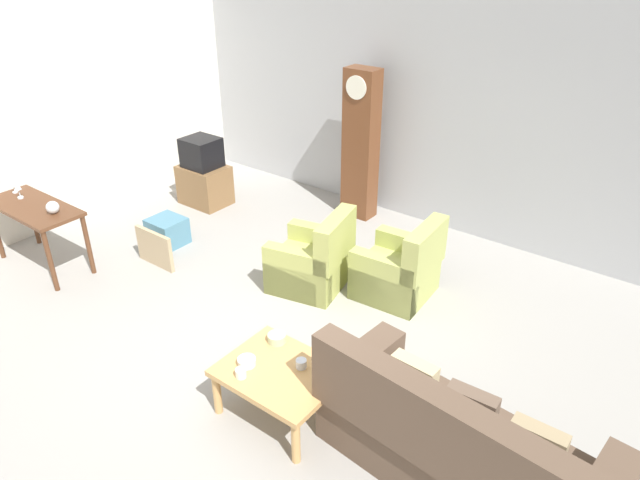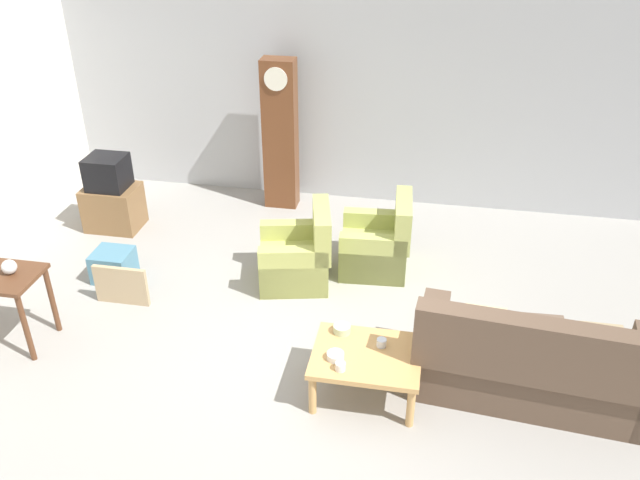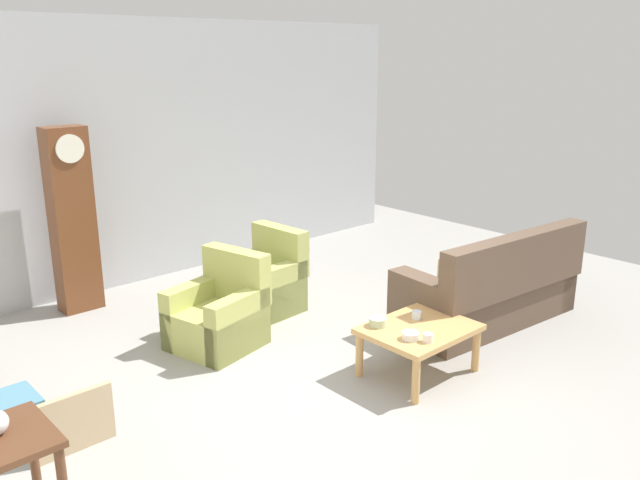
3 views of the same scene
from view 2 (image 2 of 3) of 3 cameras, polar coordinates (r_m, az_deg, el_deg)
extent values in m
plane|color=#999691|center=(6.56, -0.45, -9.93)|extent=(10.40, 10.40, 0.00)
cube|color=#ADAFB5|center=(8.97, 3.96, 13.10)|extent=(8.40, 0.16, 3.20)
cube|color=brown|center=(6.33, 17.93, -10.90)|extent=(2.17, 1.02, 0.44)
cube|color=brown|center=(5.72, 18.75, -9.26)|extent=(2.11, 0.39, 0.60)
cube|color=brown|center=(6.23, 9.51, -8.93)|extent=(0.31, 0.86, 0.68)
cube|color=#9E8966|center=(6.19, 22.95, -8.28)|extent=(0.36, 0.12, 0.36)
cube|color=brown|center=(6.12, 18.51, -7.76)|extent=(0.36, 0.14, 0.36)
cube|color=#C6B284|center=(6.09, 14.02, -7.18)|extent=(0.37, 0.14, 0.36)
cube|color=tan|center=(7.52, -2.30, -2.22)|extent=(0.91, 0.91, 0.40)
cube|color=tan|center=(7.29, 0.15, 0.88)|extent=(0.34, 0.78, 0.52)
cube|color=tan|center=(7.72, -2.32, -0.40)|extent=(0.78, 0.32, 0.60)
cube|color=tan|center=(7.21, -2.31, -2.83)|extent=(0.78, 0.32, 0.60)
cube|color=tan|center=(7.77, 4.64, -1.15)|extent=(0.81, 0.81, 0.40)
cube|color=tan|center=(7.54, 7.21, 1.70)|extent=(0.23, 0.77, 0.52)
cube|color=tan|center=(7.97, 4.76, 0.58)|extent=(0.77, 0.21, 0.60)
cube|color=tan|center=(7.46, 4.57, -1.68)|extent=(0.77, 0.21, 0.60)
cube|color=tan|center=(5.89, 4.06, -9.99)|extent=(0.96, 0.76, 0.05)
cylinder|color=tan|center=(5.85, -0.65, -13.25)|extent=(0.07, 0.07, 0.41)
cylinder|color=tan|center=(5.79, 7.87, -14.18)|extent=(0.07, 0.07, 0.41)
cylinder|color=tan|center=(6.33, 0.48, -9.28)|extent=(0.07, 0.07, 0.41)
cylinder|color=tan|center=(6.27, 8.25, -10.08)|extent=(0.07, 0.07, 0.41)
cylinder|color=#56331E|center=(6.87, -24.15, -6.99)|extent=(0.06, 0.06, 0.75)
cylinder|color=#56331E|center=(7.18, -22.22, -4.82)|extent=(0.06, 0.06, 0.75)
cube|color=brown|center=(8.90, -3.46, 9.05)|extent=(0.44, 0.28, 2.05)
cylinder|color=silver|center=(8.50, -3.87, 13.75)|extent=(0.30, 0.02, 0.30)
cube|color=brown|center=(8.99, -17.47, 2.73)|extent=(0.68, 0.52, 0.58)
cube|color=black|center=(8.79, -17.96, 5.61)|extent=(0.48, 0.44, 0.42)
cube|color=tan|center=(7.44, -16.86, -3.80)|extent=(0.60, 0.05, 0.45)
cube|color=teal|center=(7.93, -17.47, -2.09)|extent=(0.43, 0.40, 0.35)
sphere|color=silver|center=(6.91, -25.36, -2.13)|extent=(0.14, 0.14, 0.14)
cylinder|color=white|center=(5.68, 1.78, -10.90)|extent=(0.09, 0.09, 0.07)
cylinder|color=silver|center=(5.95, 5.36, -8.86)|extent=(0.09, 0.09, 0.07)
cylinder|color=white|center=(5.79, 1.35, -10.02)|extent=(0.15, 0.15, 0.06)
cylinder|color=#B2C69E|center=(6.08, 1.92, -7.72)|extent=(0.16, 0.16, 0.07)
camera|label=1|loc=(2.79, 56.73, 3.97)|focal=32.45mm
camera|label=3|loc=(5.00, -61.21, -2.63)|focal=36.59mm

